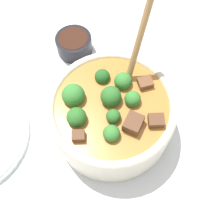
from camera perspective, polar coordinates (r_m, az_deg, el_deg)
The scene contains 3 objects.
ground_plane at distance 0.62m, azimuth 0.00°, elevation -2.85°, with size 4.00×4.00×0.00m, color silver.
stew_bowl at distance 0.56m, azimuth -0.04°, elevation -0.24°, with size 0.25×0.27×0.28m.
condiment_bowl at distance 0.71m, azimuth -7.71°, elevation 13.62°, with size 0.09×0.09×0.05m.
Camera 1 is at (0.16, -0.18, 0.57)m, focal length 45.00 mm.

